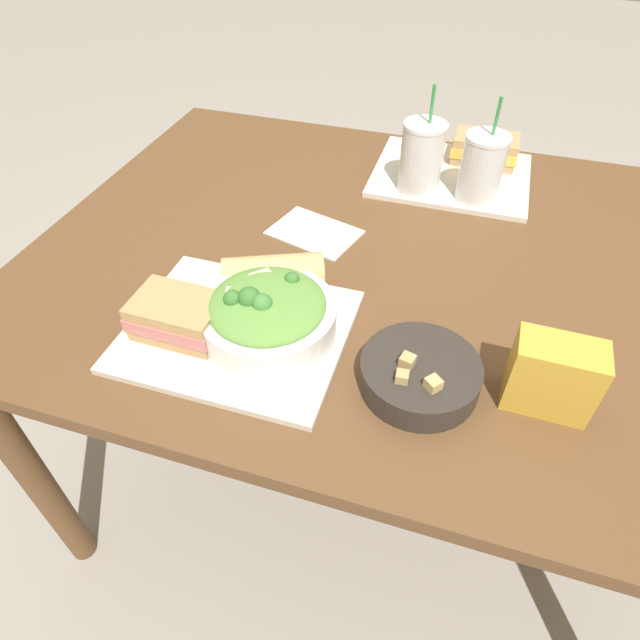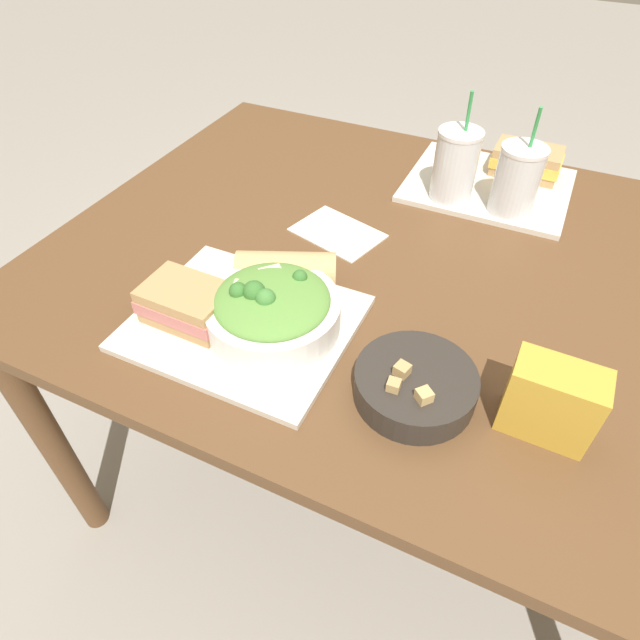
{
  "view_description": "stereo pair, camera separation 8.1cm",
  "coord_description": "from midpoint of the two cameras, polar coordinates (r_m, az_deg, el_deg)",
  "views": [
    {
      "loc": [
        0.13,
        -0.86,
        1.4
      ],
      "look_at": [
        -0.05,
        -0.31,
        0.85
      ],
      "focal_mm": 30.0,
      "sensor_mm": 36.0,
      "label": 1
    },
    {
      "loc": [
        0.2,
        -0.83,
        1.4
      ],
      "look_at": [
        -0.05,
        -0.31,
        0.85
      ],
      "focal_mm": 30.0,
      "sensor_mm": 36.0,
      "label": 2
    }
  ],
  "objects": [
    {
      "name": "napkin_folded",
      "position": [
        1.13,
        3.96,
        9.19
      ],
      "size": [
        0.2,
        0.17,
        0.0
      ],
      "color": "silver",
      "rests_on": "dining_table"
    },
    {
      "name": "chip_bag",
      "position": [
        0.81,
        26.13,
        -7.94
      ],
      "size": [
        0.12,
        0.07,
        0.12
      ],
      "rotation": [
        0.0,
        0.0,
        -0.02
      ],
      "color": "gold",
      "rests_on": "dining_table"
    },
    {
      "name": "ground_plane",
      "position": [
        1.65,
        7.77,
        -15.44
      ],
      "size": [
        12.0,
        12.0,
        0.0
      ],
      "primitive_type": "plane",
      "color": "gray"
    },
    {
      "name": "drink_cup_red",
      "position": [
        1.23,
        22.05,
        13.42
      ],
      "size": [
        0.09,
        0.09,
        0.23
      ],
      "color": "silver",
      "rests_on": "tray_far"
    },
    {
      "name": "salad_bowl",
      "position": [
        0.87,
        -2.48,
        1.1
      ],
      "size": [
        0.22,
        0.22,
        0.1
      ],
      "color": "white",
      "rests_on": "tray_near"
    },
    {
      "name": "dining_table",
      "position": [
        1.13,
        11.0,
        2.67
      ],
      "size": [
        1.41,
        1.07,
        0.77
      ],
      "color": "brown",
      "rests_on": "ground_plane"
    },
    {
      "name": "sandwich_near",
      "position": [
        0.9,
        -11.5,
        1.66
      ],
      "size": [
        0.15,
        0.1,
        0.06
      ],
      "rotation": [
        0.0,
        0.0,
        -0.02
      ],
      "color": "tan",
      "rests_on": "tray_near"
    },
    {
      "name": "baguette_near",
      "position": [
        0.95,
        -1.06,
        5.2
      ],
      "size": [
        0.19,
        0.13,
        0.07
      ],
      "rotation": [
        0.0,
        0.0,
        1.98
      ],
      "color": "tan",
      "rests_on": "tray_near"
    },
    {
      "name": "drink_cup_dark",
      "position": [
        1.23,
        16.09,
        15.32
      ],
      "size": [
        0.09,
        0.09,
        0.24
      ],
      "color": "silver",
      "rests_on": "tray_far"
    },
    {
      "name": "soup_bowl",
      "position": [
        0.81,
        12.94,
        -6.84
      ],
      "size": [
        0.18,
        0.18,
        0.06
      ],
      "color": "#2D2823",
      "rests_on": "dining_table"
    },
    {
      "name": "tray_far",
      "position": [
        1.35,
        19.14,
        13.35
      ],
      "size": [
        0.36,
        0.31,
        0.01
      ],
      "color": "beige",
      "rests_on": "dining_table"
    },
    {
      "name": "tray_near",
      "position": [
        0.91,
        -5.64,
        -0.42
      ],
      "size": [
        0.36,
        0.31,
        0.01
      ],
      "color": "beige",
      "rests_on": "dining_table"
    },
    {
      "name": "sandwich_far",
      "position": [
        1.4,
        22.79,
        15.32
      ],
      "size": [
        0.16,
        0.1,
        0.06
      ],
      "rotation": [
        0.0,
        0.0,
        -0.01
      ],
      "color": "tan",
      "rests_on": "tray_far"
    }
  ]
}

